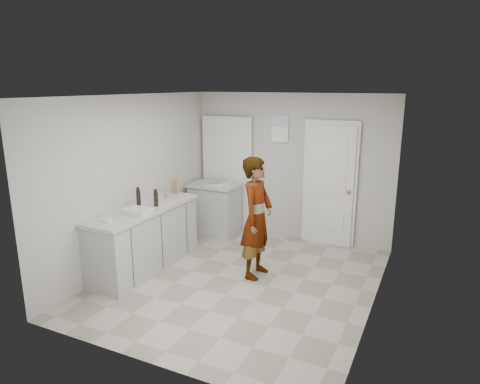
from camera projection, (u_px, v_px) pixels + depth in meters
The scene contains 12 objects.
ground at pixel (241, 281), 5.90m from camera, with size 4.00×4.00×0.00m, color gray.
room_shell at pixel (280, 180), 7.43m from camera, with size 4.00×4.00×4.00m.
main_counter at pixel (145, 240), 6.23m from camera, with size 0.64×1.96×0.93m.
side_counter at pixel (215, 211), 7.67m from camera, with size 0.84×0.61×0.93m.
person at pixel (257, 218), 5.89m from camera, with size 0.62×0.41×1.70m, color silver.
cake_mix_box at pixel (175, 187), 6.89m from camera, with size 0.12×0.05×0.20m, color olive.
spice_jar at pixel (166, 196), 6.58m from camera, with size 0.06×0.06×0.09m, color #A3835D.
oil_cruet_a at pixel (156, 198), 6.15m from camera, with size 0.07×0.07×0.26m.
oil_cruet_b at pixel (138, 197), 6.14m from camera, with size 0.06×0.06×0.29m.
baking_dish at pixel (138, 211), 5.83m from camera, with size 0.38×0.27×0.07m.
egg_bowl at pixel (108, 220), 5.48m from camera, with size 0.12×0.12×0.05m.
papers at pixel (219, 184), 7.52m from camera, with size 0.22×0.29×0.01m, color white.
Camera 1 is at (2.33, -4.89, 2.65)m, focal length 32.00 mm.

